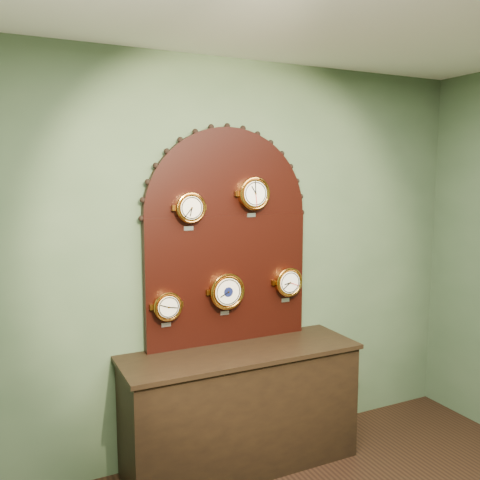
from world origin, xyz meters
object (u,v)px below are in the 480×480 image
hygrometer (167,306)px  tide_clock (288,282)px  arabic_clock (253,194)px  shop_counter (241,410)px  roman_clock (190,208)px  barometer (226,291)px  display_board (228,230)px

hygrometer → tide_clock: bearing=-0.0°
hygrometer → arabic_clock: bearing=-0.1°
shop_counter → roman_clock: (-0.30, 0.15, 1.39)m
shop_counter → hygrometer: size_ratio=6.50×
roman_clock → hygrometer: 0.66m
barometer → arabic_clock: bearing=0.2°
shop_counter → display_board: size_ratio=1.05×
display_board → tide_clock: (0.45, -0.07, -0.40)m
shop_counter → display_board: (0.00, 0.22, 1.23)m
barometer → tide_clock: same height
roman_clock → tide_clock: size_ratio=0.96×
shop_counter → hygrometer: 0.90m
hygrometer → barometer: (0.43, -0.00, 0.06)m
barometer → shop_counter: bearing=-75.3°
shop_counter → roman_clock: size_ratio=6.26×
shop_counter → roman_clock: roman_clock is taller
display_board → roman_clock: size_ratio=5.99×
display_board → roman_clock: (-0.30, -0.07, 0.17)m
barometer → tide_clock: bearing=0.1°
barometer → display_board: bearing=59.3°
tide_clock → barometer: bearing=-179.9°
arabic_clock → shop_counter: bearing=-137.6°
display_board → roman_clock: 0.35m
arabic_clock → hygrometer: (-0.63, 0.00, -0.73)m
roman_clock → arabic_clock: 0.47m
arabic_clock → tide_clock: 0.71m
shop_counter → hygrometer: bearing=161.7°
roman_clock → arabic_clock: arabic_clock is taller
hygrometer → tide_clock: tide_clock is taller
shop_counter → roman_clock: 1.43m
shop_counter → arabic_clock: arabic_clock is taller
shop_counter → barometer: 0.83m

